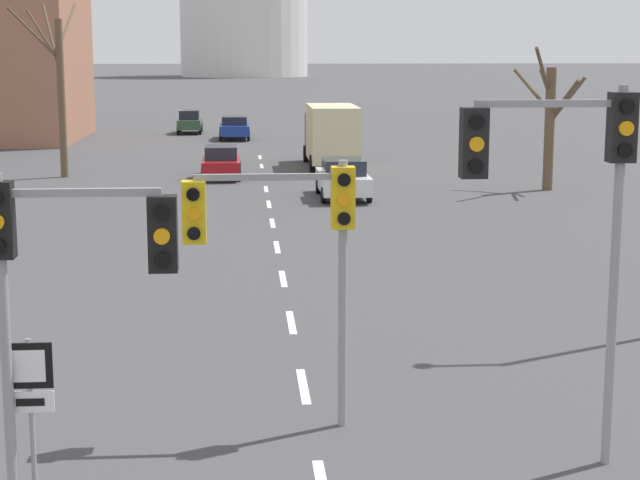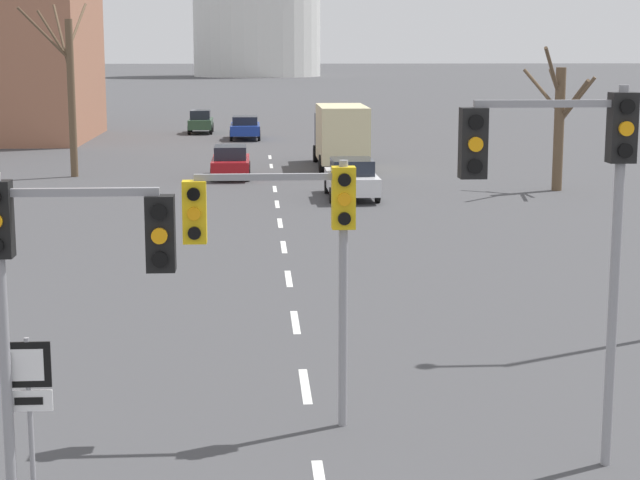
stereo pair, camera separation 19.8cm
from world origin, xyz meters
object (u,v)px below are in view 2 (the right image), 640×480
at_px(traffic_signal_near_right, 570,181).
at_px(delivery_truck, 341,134).
at_px(traffic_signal_near_left, 58,258).
at_px(route_sign_post, 29,394).
at_px(sedan_near_left, 245,127).
at_px(sedan_near_right, 231,161).
at_px(sedan_far_left, 201,121).
at_px(traffic_signal_centre_tall, 289,227).
at_px(sedan_mid_centre, 352,178).

bearing_deg(traffic_signal_near_right, delivery_truck, 89.99).
height_order(traffic_signal_near_left, route_sign_post, traffic_signal_near_left).
xyz_separation_m(traffic_signal_near_left, traffic_signal_near_right, (6.78, 1.11, 0.78)).
height_order(sedan_near_left, delivery_truck, delivery_truck).
height_order(traffic_signal_near_right, sedan_near_right, traffic_signal_near_right).
height_order(sedan_far_left, delivery_truck, delivery_truck).
height_order(traffic_signal_near_left, delivery_truck, traffic_signal_near_left).
relative_size(traffic_signal_near_left, traffic_signal_centre_tall, 1.04).
xyz_separation_m(traffic_signal_near_left, sedan_near_left, (1.88, 57.26, -2.55)).
distance_m(sedan_mid_centre, sedan_far_left, 34.34).
xyz_separation_m(sedan_mid_centre, delivery_truck, (0.45, 11.03, 0.90)).
bearing_deg(traffic_signal_near_right, sedan_mid_centre, 90.92).
relative_size(traffic_signal_centre_tall, sedan_near_right, 0.98).
bearing_deg(traffic_signal_near_left, traffic_signal_near_right, 9.29).
xyz_separation_m(route_sign_post, delivery_truck, (7.25, 39.96, 0.14)).
bearing_deg(sedan_near_right, sedan_mid_centre, -54.95).
height_order(traffic_signal_centre_tall, delivery_truck, traffic_signal_centre_tall).
bearing_deg(route_sign_post, traffic_signal_near_right, 7.85).
relative_size(sedan_near_left, sedan_near_right, 1.03).
distance_m(sedan_near_right, sedan_far_left, 26.54).
xyz_separation_m(sedan_near_left, sedan_mid_centre, (4.45, -28.23, 0.00)).
xyz_separation_m(sedan_near_left, delivery_truck, (4.91, -17.20, 0.90)).
relative_size(route_sign_post, sedan_far_left, 0.59).
bearing_deg(delivery_truck, traffic_signal_near_right, -90.01).
distance_m(route_sign_post, sedan_mid_centre, 29.72).
relative_size(traffic_signal_near_left, sedan_far_left, 1.14).
xyz_separation_m(sedan_far_left, delivery_truck, (8.07, -22.46, 0.87)).
distance_m(traffic_signal_centre_tall, traffic_signal_near_right, 4.33).
xyz_separation_m(route_sign_post, sedan_near_left, (2.35, 57.15, -0.76)).
bearing_deg(route_sign_post, sedan_far_left, 90.75).
height_order(traffic_signal_centre_tall, sedan_near_left, traffic_signal_centre_tall).
bearing_deg(sedan_mid_centre, sedan_near_right, 125.05).
height_order(traffic_signal_near_right, sedan_near_left, traffic_signal_near_right).
distance_m(traffic_signal_near_right, sedan_far_left, 62.03).
xyz_separation_m(traffic_signal_centre_tall, traffic_signal_near_right, (3.80, -1.85, 0.92)).
xyz_separation_m(traffic_signal_near_left, traffic_signal_centre_tall, (2.98, 2.96, -0.14)).
relative_size(route_sign_post, delivery_truck, 0.32).
xyz_separation_m(sedan_near_right, sedan_far_left, (-2.65, 26.41, 0.06)).
bearing_deg(traffic_signal_near_right, sedan_near_right, 98.79).
height_order(traffic_signal_near_right, sedan_far_left, traffic_signal_near_right).
distance_m(traffic_signal_near_left, traffic_signal_centre_tall, 4.20).
relative_size(traffic_signal_centre_tall, delivery_truck, 0.59).
bearing_deg(sedan_far_left, delivery_truck, -70.24).
bearing_deg(route_sign_post, sedan_mid_centre, 76.77).
bearing_deg(traffic_signal_centre_tall, traffic_signal_near_left, -135.14).
distance_m(sedan_near_left, sedan_near_right, 21.15).
bearing_deg(sedan_near_right, route_sign_post, -92.92).
relative_size(traffic_signal_near_left, route_sign_post, 1.92).
distance_m(traffic_signal_near_right, delivery_truck, 39.03).
xyz_separation_m(traffic_signal_near_left, sedan_far_left, (-1.28, 62.52, -2.53)).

